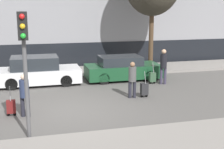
{
  "coord_description": "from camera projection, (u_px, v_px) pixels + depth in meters",
  "views": [
    {
      "loc": [
        -1.32,
        -11.63,
        3.98
      ],
      "look_at": [
        2.19,
        1.8,
        0.95
      ],
      "focal_mm": 50.0,
      "sensor_mm": 36.0,
      "label": 1
    }
  ],
  "objects": [
    {
      "name": "pedestrian_right",
      "position": [
        163.0,
        64.0,
        16.15
      ],
      "size": [
        0.34,
        0.34,
        1.84
      ],
      "rotation": [
        0.0,
        0.0,
        -0.36
      ],
      "color": "#383347",
      "rests_on": "ground_plane"
    },
    {
      "name": "ground_plane",
      "position": [
        69.0,
        111.0,
        12.17
      ],
      "size": [
        80.0,
        80.0,
        0.0
      ],
      "primitive_type": "plane",
      "color": "#565451"
    },
    {
      "name": "pedestrian_center",
      "position": [
        132.0,
        78.0,
        13.73
      ],
      "size": [
        0.35,
        0.34,
        1.62
      ],
      "rotation": [
        0.0,
        0.0,
        3.01
      ],
      "color": "#23232D",
      "rests_on": "ground_plane"
    },
    {
      "name": "pedestrian_left",
      "position": [
        24.0,
        93.0,
        11.35
      ],
      "size": [
        0.34,
        0.34,
        1.6
      ],
      "rotation": [
        0.0,
        0.0,
        -0.38
      ],
      "color": "#23232D",
      "rests_on": "ground_plane"
    },
    {
      "name": "trolley_left",
      "position": [
        11.0,
        107.0,
        11.53
      ],
      "size": [
        0.34,
        0.29,
        1.14
      ],
      "color": "maroon",
      "rests_on": "ground_plane"
    },
    {
      "name": "sidewalk_far",
      "position": [
        55.0,
        73.0,
        18.78
      ],
      "size": [
        28.0,
        3.0,
        0.12
      ],
      "color": "gray",
      "rests_on": "ground_plane"
    },
    {
      "name": "trolley_right",
      "position": [
        152.0,
        77.0,
        16.35
      ],
      "size": [
        0.34,
        0.29,
        1.15
      ],
      "color": "#335138",
      "rests_on": "ground_plane"
    },
    {
      "name": "trolley_center",
      "position": [
        144.0,
        89.0,
        13.91
      ],
      "size": [
        0.34,
        0.29,
        1.19
      ],
      "color": "#262628",
      "rests_on": "ground_plane"
    },
    {
      "name": "parked_car_2",
      "position": [
        122.0,
        69.0,
        17.25
      ],
      "size": [
        4.1,
        1.8,
        1.32
      ],
      "color": "#194728",
      "rests_on": "ground_plane"
    },
    {
      "name": "parked_car_1",
      "position": [
        37.0,
        72.0,
        16.16
      ],
      "size": [
        4.28,
        1.86,
        1.48
      ],
      "color": "silver",
      "rests_on": "ground_plane"
    },
    {
      "name": "traffic_light",
      "position": [
        24.0,
        51.0,
        8.98
      ],
      "size": [
        0.28,
        0.47,
        3.85
      ],
      "color": "#515154",
      "rests_on": "ground_plane"
    }
  ]
}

